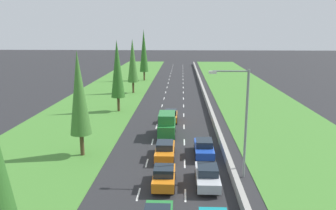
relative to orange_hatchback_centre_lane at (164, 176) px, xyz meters
name	(u,v)px	position (x,y,z in m)	size (l,w,h in m)	color
ground_plane	(174,95)	(-0.09, 37.60, -0.84)	(300.00, 300.00, 0.00)	#28282B
grass_verge_left	(108,95)	(-12.74, 37.60, -0.82)	(14.00, 140.00, 0.04)	#478433
grass_verge_right	(251,96)	(14.26, 37.60, -0.82)	(14.00, 140.00, 0.04)	#478433
median_barrier	(204,93)	(5.61, 37.60, -0.41)	(0.44, 120.00, 0.85)	#9E9B93
lane_markings	(174,95)	(-0.09, 37.60, -0.83)	(3.64, 116.00, 0.01)	white
orange_hatchback_centre_lane	(164,176)	(0.00, 0.00, 0.00)	(1.74, 3.90, 1.72)	orange
silver_sedan_right_lane	(207,175)	(3.39, 0.36, -0.02)	(1.82, 4.50, 1.64)	silver
blue_sedan_right_lane	(204,148)	(3.53, 6.75, -0.02)	(1.82, 4.50, 1.64)	#1E47B7
orange_sedan_centre_lane	(165,150)	(-0.22, 5.92, -0.02)	(1.82, 4.50, 1.64)	orange
green_van_centre_lane	(167,125)	(-0.34, 12.61, 0.56)	(1.96, 4.90, 2.82)	#237A33
orange_hatchback_centre_lane_sixth	(171,116)	(-0.09, 18.84, 0.00)	(1.74, 3.90, 1.72)	orange
poplar_tree_second	(79,94)	(-8.33, 6.32, 5.31)	(2.05, 2.05, 10.19)	#4C3823
poplar_tree_third	(117,69)	(-8.19, 24.52, 5.55)	(2.07, 2.07, 10.68)	#4C3823
poplar_tree_fourth	(133,61)	(-8.15, 39.69, 5.48)	(2.06, 2.06, 10.53)	#4C3823
poplar_tree_fifth	(144,51)	(-7.89, 56.53, 6.37)	(2.11, 2.11, 12.30)	#4C3823
street_light_mast	(242,116)	(6.16, 1.95, 4.40)	(3.20, 0.28, 9.00)	gray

